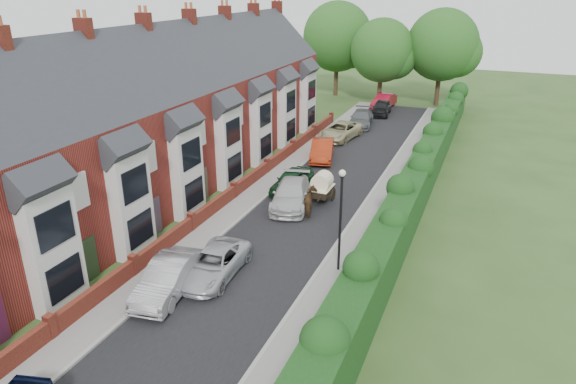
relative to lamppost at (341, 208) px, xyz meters
The scene contains 24 objects.
ground 6.20m from the lamppost, 130.36° to the right, with size 140.00×140.00×0.00m, color #2D4C1E.
road 8.66m from the lamppost, 119.12° to the left, with size 6.00×58.00×0.02m, color black.
pavement_hedge_side 7.71m from the lamppost, 88.36° to the left, with size 2.20×58.00×0.12m, color gray.
pavement_house_side 10.93m from the lamppost, 137.91° to the left, with size 1.70×58.00×0.12m, color gray.
kerb_hedge_side 7.76m from the lamppost, 96.92° to the left, with size 0.18×58.00×0.13m, color #999A94.
kerb_house_side 10.38m from the lamppost, 134.79° to the left, with size 0.18×58.00×0.13m, color #999A94.
hedge 7.47m from the lamppost, 74.05° to the left, with size 2.10×58.00×2.85m.
terrace_row 15.52m from the lamppost, 157.25° to the left, with size 9.05×40.50×11.50m.
garden_wall_row 10.98m from the lamppost, 145.56° to the left, with size 0.35×40.35×1.10m.
lamppost is the anchor object (origin of this frame).
tree_far_left 36.66m from the lamppost, 99.53° to the left, with size 7.14×6.80×9.29m.
tree_far_right 38.20m from the lamppost, 90.02° to the left, with size 7.98×7.60×10.31m.
tree_far_back 41.01m from the lamppost, 107.06° to the left, with size 8.40×8.00×10.82m.
car_silver_a 8.28m from the lamppost, 144.29° to the right, with size 1.62×4.66×1.53m, color #9A999E.
car_silver_b 6.44m from the lamppost, 153.71° to the right, with size 2.17×4.71×1.31m, color #B5B7BD.
car_white 8.48m from the lamppost, 128.19° to the left, with size 2.11×5.19×1.51m, color beige.
car_green 10.71m from the lamppost, 124.19° to the left, with size 1.69×4.20×1.43m, color black.
car_red 16.82m from the lamppost, 111.49° to the left, with size 1.63×4.66×1.54m, color #9D2B11.
car_beige 22.39m from the lamppost, 106.72° to the left, with size 2.40×5.21×1.45m, color tan.
car_grey 27.08m from the lamppost, 102.55° to the left, with size 2.02×4.98×1.45m, color #585B5F.
car_black 31.84m from the lamppost, 99.20° to the left, with size 1.74×4.33×1.47m, color black.
horse 6.98m from the lamppost, 121.64° to the left, with size 0.85×1.87×1.58m, color #47301A.
horse_cart 8.57m from the lamppost, 114.32° to the left, with size 1.24×2.74×1.98m.
car_extra_far 35.02m from the lamppost, 99.07° to the left, with size 1.59×4.55×1.50m, color maroon.
Camera 1 is at (9.24, -16.52, 12.85)m, focal length 32.00 mm.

